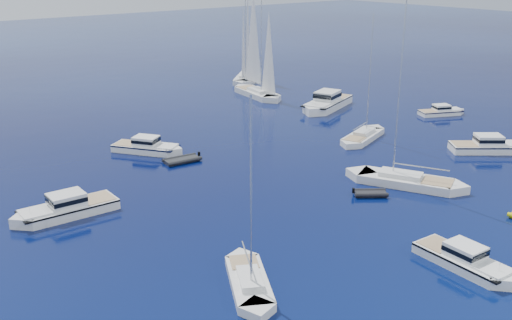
{
  "coord_description": "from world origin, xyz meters",
  "views": [
    {
      "loc": [
        -33.92,
        -14.76,
        20.31
      ],
      "look_at": [
        -0.42,
        26.58,
        2.2
      ],
      "focal_mm": 41.77,
      "sensor_mm": 36.0,
      "label": 1
    }
  ],
  "objects": [
    {
      "name": "motor_cruiser_right",
      "position": [
        25.53,
        17.64,
        0.0
      ],
      "size": [
        9.0,
        8.06,
        2.44
      ],
      "primitive_type": null,
      "rotation": [
        0.0,
        0.0,
        4.03
      ],
      "color": "white",
      "rests_on": "ground"
    },
    {
      "name": "motor_cruiser_distant",
      "position": [
        25.82,
        43.05,
        0.0
      ],
      "size": [
        12.58,
        7.69,
        3.16
      ],
      "primitive_type": null,
      "rotation": [
        0.0,
        0.0,
        1.93
      ],
      "color": "white",
      "rests_on": "ground"
    },
    {
      "name": "tender_grey_far",
      "position": [
        -2.76,
        36.04,
        0.0
      ],
      "size": [
        4.26,
        2.6,
        0.95
      ],
      "primitive_type": null,
      "rotation": [
        0.0,
        0.0,
        1.47
      ],
      "color": "black",
      "rests_on": "ground"
    },
    {
      "name": "motor_cruiser_horizon",
      "position": [
        -3.88,
        41.25,
        0.0
      ],
      "size": [
        6.99,
        8.62,
        2.26
      ],
      "primitive_type": null,
      "rotation": [
        0.0,
        0.0,
        3.73
      ],
      "color": "white",
      "rests_on": "ground"
    },
    {
      "name": "motor_cruiser_near",
      "position": [
        0.34,
        4.51,
        0.0
      ],
      "size": [
        3.13,
        8.44,
        2.17
      ],
      "primitive_type": null,
      "rotation": [
        0.0,
        0.0,
        3.07
      ],
      "color": "white",
      "rests_on": "ground"
    },
    {
      "name": "sailboat_centre",
      "position": [
        18.25,
        29.57,
        0.0
      ],
      "size": [
        10.52,
        5.86,
        15.01
      ],
      "primitive_type": null,
      "rotation": [
        0.0,
        0.0,
        5.05
      ],
      "color": "silver",
      "rests_on": "ground"
    },
    {
      "name": "motor_cruiser_centre",
      "position": [
        -17.67,
        30.4,
        0.0
      ],
      "size": [
        9.54,
        3.26,
        2.48
      ],
      "primitive_type": null,
      "rotation": [
        0.0,
        0.0,
        1.53
      ],
      "color": "silver",
      "rests_on": "ground"
    },
    {
      "name": "sailboat_sails_far",
      "position": [
        29.58,
        66.09,
        0.0
      ],
      "size": [
        11.98,
        11.47,
        19.35
      ],
      "primitive_type": null,
      "rotation": [
        0.0,
        0.0,
        2.32
      ],
      "color": "silver",
      "rests_on": "ground"
    },
    {
      "name": "tender_grey_near",
      "position": [
        5.38,
        17.36,
        0.0
      ],
      "size": [
        3.55,
        3.3,
        0.95
      ],
      "primitive_type": null,
      "rotation": [
        0.0,
        0.0,
        4.06
      ],
      "color": "black",
      "rests_on": "ground"
    },
    {
      "name": "sailboat_fore",
      "position": [
        -12.83,
        11.99,
        0.0
      ],
      "size": [
        6.57,
        9.15,
        13.47
      ],
      "primitive_type": null,
      "rotation": [
        0.0,
        0.0,
        2.63
      ],
      "color": "silver",
      "rests_on": "ground"
    },
    {
      "name": "sailboat_mid_r",
      "position": [
        10.01,
        17.08,
        0.0
      ],
      "size": [
        8.09,
        12.35,
        17.9
      ],
      "primitive_type": null,
      "rotation": [
        0.0,
        0.0,
        0.44
      ],
      "color": "silver",
      "rests_on": "ground"
    },
    {
      "name": "sailboat_sails_r",
      "position": [
        23.19,
        55.45,
        0.0
      ],
      "size": [
        5.18,
        12.91,
        18.45
      ],
      "primitive_type": null,
      "rotation": [
        0.0,
        0.0,
        2.99
      ],
      "color": "silver",
      "rests_on": "ground"
    },
    {
      "name": "motor_cruiser_far_r",
      "position": [
        35.47,
        30.53,
        0.0
      ],
      "size": [
        7.21,
        4.93,
        1.83
      ],
      "primitive_type": null,
      "rotation": [
        0.0,
        0.0,
        4.27
      ],
      "color": "white",
      "rests_on": "ground"
    }
  ]
}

